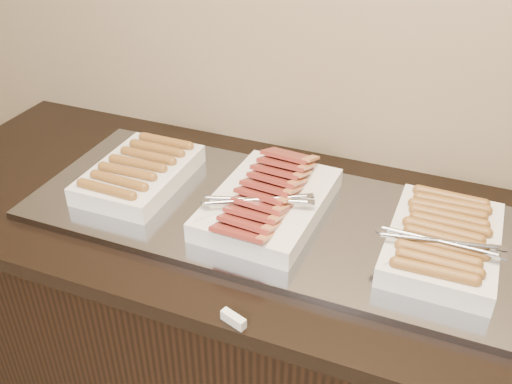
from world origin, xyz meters
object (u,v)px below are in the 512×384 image
counter (275,345)px  dish_left (140,173)px  warming_tray (267,215)px  dish_right (443,240)px  dish_center (268,201)px

counter → dish_left: (-0.40, -0.00, 0.50)m
warming_tray → dish_left: dish_left is taller
counter → warming_tray: size_ratio=1.72×
counter → warming_tray: 0.46m
counter → warming_tray: (-0.03, 0.00, 0.46)m
dish_left → warming_tray: bearing=-0.3°
dish_right → counter: bearing=179.9°
warming_tray → dish_left: size_ratio=3.57×
dish_center → warming_tray: bearing=136.2°
dish_right → dish_center: bearing=-179.6°
counter → dish_right: dish_right is taller
counter → dish_center: size_ratio=5.03×
warming_tray → dish_center: 0.04m
dish_right → warming_tray: bearing=179.9°
warming_tray → dish_right: bearing=-0.5°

